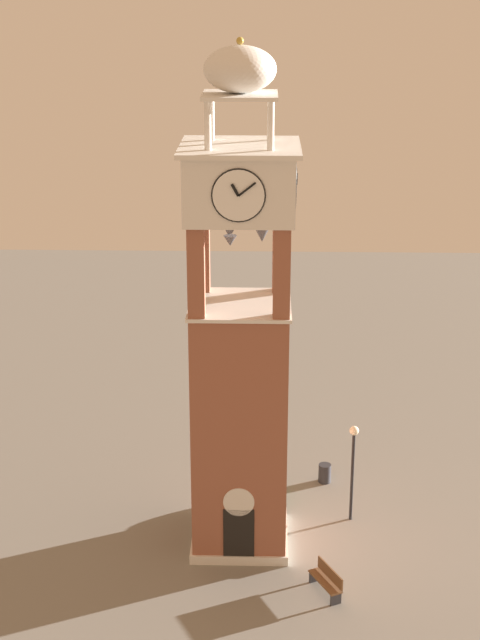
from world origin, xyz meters
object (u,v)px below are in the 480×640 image
at_px(trash_bin, 325,473).
at_px(park_bench, 327,580).
at_px(clock_tower, 240,358).
at_px(lamp_post, 353,456).

bearing_deg(trash_bin, park_bench, -92.72).
xyz_separation_m(clock_tower, lamp_post, (4.26, 1.49, -4.55)).
height_order(clock_tower, trash_bin, clock_tower).
distance_m(clock_tower, trash_bin, 8.88).
relative_size(park_bench, lamp_post, 0.41).
distance_m(park_bench, lamp_post, 5.40).
distance_m(park_bench, trash_bin, 7.68).
relative_size(clock_tower, park_bench, 11.16).
bearing_deg(clock_tower, lamp_post, 19.28).
distance_m(clock_tower, park_bench, 8.16).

